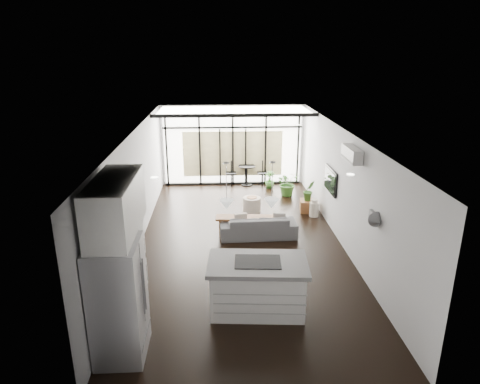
{
  "coord_description": "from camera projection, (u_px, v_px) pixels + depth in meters",
  "views": [
    {
      "loc": [
        -0.55,
        -9.73,
        4.65
      ],
      "look_at": [
        0.0,
        0.3,
        1.25
      ],
      "focal_mm": 32.0,
      "sensor_mm": 36.0,
      "label": 1
    }
  ],
  "objects": [
    {
      "name": "wall_back",
      "position": [
        233.0,
        145.0,
        15.0
      ],
      "size": [
        5.0,
        0.02,
        2.8
      ],
      "primitive_type": "cube",
      "color": "#BCBCBE",
      "rests_on": "ground"
    },
    {
      "name": "wall_right",
      "position": [
        343.0,
        188.0,
        10.4
      ],
      "size": [
        0.02,
        10.0,
        2.8
      ],
      "primitive_type": "cube",
      "color": "#BCBCBE",
      "rests_on": "ground"
    },
    {
      "name": "island",
      "position": [
        257.0,
        286.0,
        7.85
      ],
      "size": [
        1.88,
        1.21,
        0.99
      ],
      "primitive_type": "cube",
      "rotation": [
        0.0,
        0.0,
        -0.08
      ],
      "color": "white",
      "rests_on": "floor"
    },
    {
      "name": "pendant_right",
      "position": [
        272.0,
        204.0,
        7.59
      ],
      "size": [
        0.26,
        0.26,
        0.18
      ],
      "primitive_type": "cone",
      "color": "silver",
      "rests_on": "ceiling"
    },
    {
      "name": "upper_cabinets",
      "position": [
        116.0,
        206.0,
        6.55
      ],
      "size": [
        0.62,
        1.75,
        0.86
      ],
      "primitive_type": "cube",
      "color": "white",
      "rests_on": "wall_left"
    },
    {
      "name": "glazing",
      "position": [
        233.0,
        146.0,
        14.89
      ],
      "size": [
        5.0,
        0.2,
        2.8
      ],
      "primitive_type": "cube",
      "color": "black",
      "rests_on": "ground"
    },
    {
      "name": "sofa",
      "position": [
        258.0,
        222.0,
        10.99
      ],
      "size": [
        1.98,
        0.63,
        0.77
      ],
      "primitive_type": "imported",
      "rotation": [
        0.0,
        0.0,
        3.17
      ],
      "color": "#49494B",
      "rests_on": "floor"
    },
    {
      "name": "crate",
      "position": [
        308.0,
        206.0,
        12.72
      ],
      "size": [
        0.53,
        0.53,
        0.35
      ],
      "primitive_type": "cube",
      "rotation": [
        0.0,
        0.0,
        -0.14
      ],
      "color": "brown",
      "rests_on": "floor"
    },
    {
      "name": "plant_tall",
      "position": [
        288.0,
        186.0,
        14.08
      ],
      "size": [
        0.99,
        1.04,
        0.65
      ],
      "primitive_type": "imported",
      "rotation": [
        0.0,
        0.0,
        0.35
      ],
      "color": "#305D20",
      "rests_on": "floor"
    },
    {
      "name": "cooktop",
      "position": [
        258.0,
        262.0,
        7.69
      ],
      "size": [
        0.87,
        0.62,
        0.01
      ],
      "primitive_type": "cube",
      "rotation": [
        0.0,
        0.0,
        -0.08
      ],
      "color": "black",
      "rests_on": "island"
    },
    {
      "name": "wall_front",
      "position": [
        262.0,
        312.0,
        5.54
      ],
      "size": [
        5.0,
        0.02,
        2.8
      ],
      "primitive_type": "cube",
      "color": "#BCBCBE",
      "rests_on": "ground"
    },
    {
      "name": "fridge",
      "position": [
        119.0,
        300.0,
        6.57
      ],
      "size": [
        0.75,
        0.93,
        1.93
      ],
      "primitive_type": "cube",
      "color": "#A7A7AC",
      "rests_on": "floor"
    },
    {
      "name": "pendant_left",
      "position": [
        227.0,
        205.0,
        7.55
      ],
      "size": [
        0.26,
        0.26,
        0.18
      ],
      "primitive_type": "cone",
      "color": "silver",
      "rests_on": "ceiling"
    },
    {
      "name": "skylight",
      "position": [
        234.0,
        110.0,
        13.62
      ],
      "size": [
        4.7,
        1.9,
        0.06
      ],
      "primitive_type": "cube",
      "color": "silver",
      "rests_on": "ceiling"
    },
    {
      "name": "floor",
      "position": [
        241.0,
        243.0,
        10.72
      ],
      "size": [
        5.0,
        10.0,
        0.0
      ],
      "primitive_type": "cube",
      "color": "black",
      "rests_on": "ground"
    },
    {
      "name": "neighbour_building",
      "position": [
        233.0,
        154.0,
        15.05
      ],
      "size": [
        3.5,
        0.02,
        1.6
      ],
      "primitive_type": "cube",
      "color": "beige",
      "rests_on": "ground"
    },
    {
      "name": "pouf",
      "position": [
        252.0,
        204.0,
        12.73
      ],
      "size": [
        0.64,
        0.64,
        0.43
      ],
      "primitive_type": "cylinder",
      "rotation": [
        0.0,
        0.0,
        0.2
      ],
      "color": "beige",
      "rests_on": "floor"
    },
    {
      "name": "ac_unit",
      "position": [
        352.0,
        154.0,
        9.3
      ],
      "size": [
        0.22,
        0.9,
        0.3
      ],
      "primitive_type": "cube",
      "color": "silver",
      "rests_on": "wall_right"
    },
    {
      "name": "milk_can",
      "position": [
        314.0,
        208.0,
        12.35
      ],
      "size": [
        0.29,
        0.29,
        0.52
      ],
      "primitive_type": "cylinder",
      "rotation": [
        0.0,
        0.0,
        -0.09
      ],
      "color": "beige",
      "rests_on": "floor"
    },
    {
      "name": "console_bench",
      "position": [
        245.0,
        226.0,
        11.14
      ],
      "size": [
        1.56,
        0.5,
        0.49
      ],
      "primitive_type": "cube",
      "rotation": [
        0.0,
        0.0,
        -0.07
      ],
      "color": "brown",
      "rests_on": "floor"
    },
    {
      "name": "framed_art",
      "position": [
        133.0,
        193.0,
        9.62
      ],
      "size": [
        0.04,
        0.7,
        0.9
      ],
      "primitive_type": "cube",
      "color": "black",
      "rests_on": "wall_left"
    },
    {
      "name": "tv",
      "position": [
        331.0,
        180.0,
        11.38
      ],
      "size": [
        0.05,
        1.1,
        0.65
      ],
      "primitive_type": "cube",
      "color": "black",
      "rests_on": "wall_right"
    },
    {
      "name": "plant_med",
      "position": [
        270.0,
        183.0,
        14.87
      ],
      "size": [
        0.54,
        0.68,
        0.34
      ],
      "primitive_type": "imported",
      "rotation": [
        0.0,
        0.0,
        -0.4
      ],
      "color": "#305D20",
      "rests_on": "floor"
    },
    {
      "name": "wall_left",
      "position": [
        136.0,
        192.0,
        10.14
      ],
      "size": [
        0.02,
        10.0,
        2.8
      ],
      "primitive_type": "cube",
      "color": "#BCBCBE",
      "rests_on": "ground"
    },
    {
      "name": "appliance_column",
      "position": [
        127.0,
        269.0,
        7.29
      ],
      "size": [
        0.55,
        0.58,
        2.14
      ],
      "primitive_type": "cube",
      "color": "white",
      "rests_on": "floor"
    },
    {
      "name": "bistro_set",
      "position": [
        247.0,
        176.0,
        15.13
      ],
      "size": [
        1.38,
        0.59,
        0.65
      ],
      "primitive_type": "cube",
      "rotation": [
        0.0,
        0.0,
        -0.03
      ],
      "color": "black",
      "rests_on": "floor"
    },
    {
      "name": "plant_crate",
      "position": [
        309.0,
        196.0,
        12.62
      ],
      "size": [
        0.51,
        0.69,
        0.28
      ],
      "primitive_type": "imported",
      "rotation": [
        0.0,
        0.0,
        0.31
      ],
      "color": "#305D20",
      "rests_on": "crate"
    },
    {
      "name": "ceiling",
      "position": [
        241.0,
        132.0,
        9.82
      ],
      "size": [
        5.0,
        10.0,
        0.0
      ],
      "primitive_type": "cube",
      "color": "silver",
      "rests_on": "ground"
    }
  ]
}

